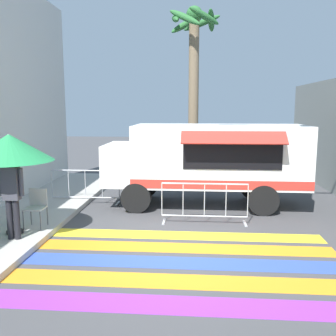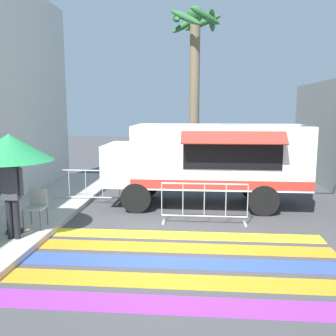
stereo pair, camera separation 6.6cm
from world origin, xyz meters
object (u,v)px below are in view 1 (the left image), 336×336
barricade_front (204,203)px  palm_tree (194,67)px  patio_umbrella (9,148)px  barricade_side (85,187)px  food_truck (204,157)px  folding_chair (36,204)px  vendor_person (11,191)px

barricade_front → palm_tree: bearing=93.9°
patio_umbrella → barricade_side: patio_umbrella is taller
food_truck → palm_tree: (-0.36, 3.64, 2.96)m
folding_chair → palm_tree: (3.52, 6.35, 3.73)m
barricade_side → palm_tree: palm_tree is taller
folding_chair → vendor_person: 1.01m
patio_umbrella → barricade_front: size_ratio=1.01×
patio_umbrella → palm_tree: size_ratio=0.33×
barricade_front → barricade_side: same height
food_truck → barricade_side: 3.65m
vendor_person → barricade_front: bearing=31.2°
food_truck → barricade_front: size_ratio=2.67×
food_truck → patio_umbrella: (-4.17, -3.23, 0.58)m
vendor_person → barricade_front: (4.01, 1.81, -0.66)m
barricade_front → palm_tree: palm_tree is taller
food_truck → patio_umbrella: size_ratio=2.64×
barricade_front → patio_umbrella: bearing=-160.7°
food_truck → barricade_side: bearing=-179.2°
patio_umbrella → food_truck: bearing=37.8°
barricade_side → palm_tree: size_ratio=0.32×
patio_umbrella → folding_chair: size_ratio=2.49×
patio_umbrella → barricade_side: size_ratio=1.05×
folding_chair → palm_tree: palm_tree is taller
patio_umbrella → vendor_person: size_ratio=1.21×
vendor_person → palm_tree: (3.64, 7.22, 3.23)m
food_truck → barricade_side: size_ratio=2.76×
food_truck → folding_chair: size_ratio=6.55×
food_truck → barricade_front: food_truck is taller
patio_umbrella → palm_tree: (3.81, 6.87, 2.38)m
barricade_side → folding_chair: bearing=-97.4°
folding_chair → barricade_side: barricade_side is taller
patio_umbrella → palm_tree: bearing=61.0°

